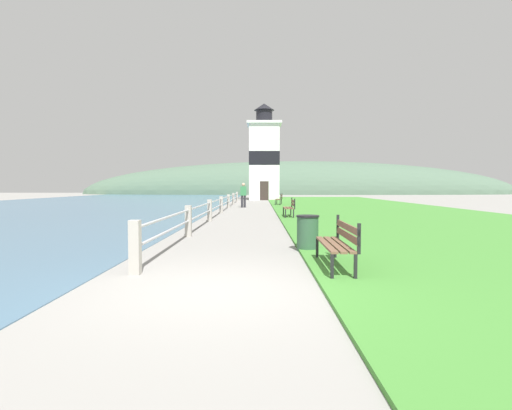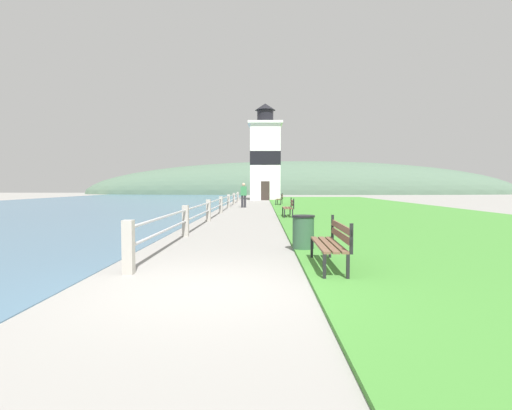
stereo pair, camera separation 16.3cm
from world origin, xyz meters
name	(u,v)px [view 2 (the right image)]	position (x,y,z in m)	size (l,w,h in m)	color
ground_plane	(206,290)	(0.00, 0.00, 0.00)	(160.00, 160.00, 0.00)	gray
grass_verge	(372,210)	(7.58, 18.71, 0.03)	(12.00, 56.13, 0.06)	#428433
water_strip	(23,210)	(-14.08, 18.71, 0.01)	(24.00, 89.80, 0.01)	#476B84
seawall_railing	(221,203)	(-1.48, 16.40, 0.55)	(0.18, 30.98, 0.94)	#A8A399
park_bench_near	(333,241)	(2.11, 1.40, 0.54)	(0.50, 1.91, 0.94)	brown
park_bench_midway	(289,206)	(2.13, 13.31, 0.54)	(0.47, 1.72, 0.94)	brown
park_bench_far	(280,198)	(2.23, 25.44, 0.54)	(0.66, 1.74, 0.94)	brown
lighthouse	(265,157)	(1.15, 37.69, 4.61)	(3.68, 3.68, 10.40)	white
person_strolling	(244,194)	(-0.47, 22.14, 0.94)	(0.42, 0.23, 1.73)	#28282D
trash_bin	(303,233)	(1.80, 3.52, 0.42)	(0.54, 0.54, 0.84)	#2D5138
distant_hillside	(301,194)	(8.00, 67.42, 0.00)	(80.00, 16.00, 12.00)	#4C6651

